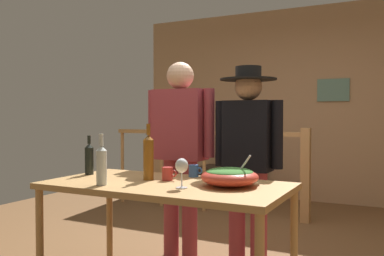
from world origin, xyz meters
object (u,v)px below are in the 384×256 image
at_px(wine_glass, 182,167).
at_px(framed_picture, 333,90).
at_px(person_standing_left, 180,141).
at_px(person_standing_right, 248,150).
at_px(mug_blue, 194,171).
at_px(flat_screen_tv, 231,151).
at_px(salad_bowl, 230,176).
at_px(tv_console, 232,182).
at_px(wine_bottle_amber, 148,156).
at_px(serving_table, 166,193).
at_px(mug_red, 168,174).
at_px(stair_railing, 239,161).
at_px(wine_bottle_dark, 89,158).
at_px(wine_bottle_clear, 101,164).

bearing_deg(wine_glass, framed_picture, 84.92).
relative_size(person_standing_left, person_standing_right, 1.04).
xyz_separation_m(mug_blue, person_standing_left, (-0.34, 0.43, 0.18)).
relative_size(framed_picture, wine_glass, 2.30).
bearing_deg(flat_screen_tv, salad_bowl, -68.56).
distance_m(tv_console, wine_bottle_amber, 3.40).
relative_size(serving_table, mug_red, 14.52).
distance_m(framed_picture, stair_railing, 1.76).
relative_size(mug_blue, mug_red, 0.97).
height_order(wine_glass, mug_blue, wine_glass).
height_order(stair_railing, salad_bowl, stair_railing).
xyz_separation_m(serving_table, wine_bottle_dark, (-0.71, 0.08, 0.19)).
relative_size(stair_railing, salad_bowl, 7.20).
distance_m(wine_bottle_clear, person_standing_right, 1.19).
bearing_deg(framed_picture, wine_bottle_clear, -102.32).
bearing_deg(mug_blue, flat_screen_tv, 106.65).
xyz_separation_m(wine_glass, mug_red, (-0.23, 0.23, -0.09)).
relative_size(stair_railing, wine_bottle_clear, 7.94).
bearing_deg(wine_bottle_dark, stair_railing, 82.14).
bearing_deg(mug_blue, serving_table, -97.51).
xyz_separation_m(wine_bottle_dark, person_standing_right, (1.02, 0.67, 0.05)).
bearing_deg(mug_blue, mug_red, -110.85).
bearing_deg(wine_glass, stair_railing, 102.92).
relative_size(salad_bowl, wine_glass, 1.98).
bearing_deg(person_standing_right, salad_bowl, 99.34).
height_order(stair_railing, person_standing_left, person_standing_left).
bearing_deg(wine_bottle_amber, wine_bottle_clear, -115.25).
height_order(wine_bottle_amber, mug_red, wine_bottle_amber).
relative_size(stair_railing, wine_bottle_amber, 6.76).
distance_m(stair_railing, flat_screen_tv, 1.00).
bearing_deg(mug_red, wine_bottle_amber, -163.69).
xyz_separation_m(stair_railing, mug_red, (0.35, -2.30, 0.15)).
height_order(tv_console, person_standing_right, person_standing_right).
xyz_separation_m(flat_screen_tv, mug_red, (0.80, -3.19, 0.13)).
distance_m(tv_console, wine_glass, 3.66).
bearing_deg(framed_picture, mug_red, -99.12).
bearing_deg(wine_bottle_clear, serving_table, 38.63).
bearing_deg(wine_bottle_amber, tv_console, 101.60).
bearing_deg(stair_railing, framed_picture, 52.94).
bearing_deg(wine_glass, person_standing_right, 82.63).
height_order(wine_glass, wine_bottle_amber, wine_bottle_amber).
relative_size(wine_glass, wine_bottle_clear, 0.56).
bearing_deg(framed_picture, wine_bottle_dark, -109.26).
bearing_deg(flat_screen_tv, stair_railing, -63.08).
relative_size(mug_red, person_standing_right, 0.07).
height_order(wine_bottle_clear, person_standing_left, person_standing_left).
relative_size(wine_glass, mug_blue, 1.72).
bearing_deg(mug_red, stair_railing, 98.62).
relative_size(flat_screen_tv, wine_bottle_clear, 1.38).
distance_m(stair_railing, wine_glass, 2.61).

